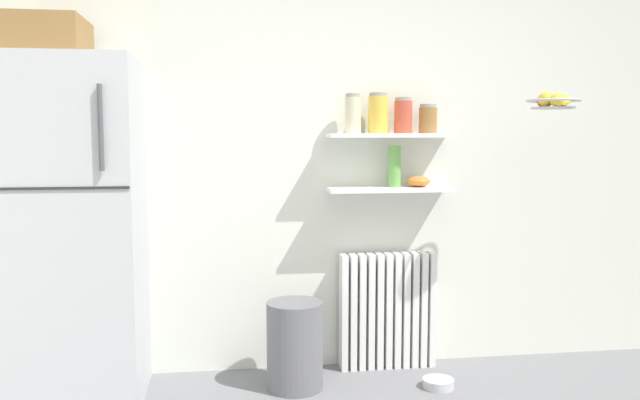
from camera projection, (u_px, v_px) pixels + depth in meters
back_wall at (340, 151)px, 3.95m from camera, size 7.04×0.10×2.60m
refrigerator at (70, 224)px, 3.40m from camera, size 0.70×0.68×1.98m
radiator at (387, 310)px, 3.95m from camera, size 0.57×0.12×0.69m
wall_shelf_lower at (390, 189)px, 3.85m from camera, size 0.73×0.22×0.02m
wall_shelf_upper at (391, 135)px, 3.82m from camera, size 0.73×0.22×0.02m
storage_jar_0 at (353, 114)px, 3.77m from camera, size 0.09×0.09×0.22m
storage_jar_1 at (378, 113)px, 3.79m from camera, size 0.11×0.11×0.23m
storage_jar_2 at (403, 116)px, 3.82m from camera, size 0.11×0.11×0.21m
storage_jar_3 at (428, 119)px, 3.84m from camera, size 0.11×0.11×0.17m
vase at (395, 166)px, 3.84m from camera, size 0.07×0.07×0.24m
shelf_bowl at (418, 181)px, 3.87m from camera, size 0.14×0.14×0.06m
trash_bin at (295, 345)px, 3.62m from camera, size 0.31×0.31×0.49m
pet_food_bowl at (438, 383)px, 3.65m from camera, size 0.17×0.17×0.05m
hanging_fruit_basket at (553, 101)px, 3.52m from camera, size 0.29×0.29×0.09m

